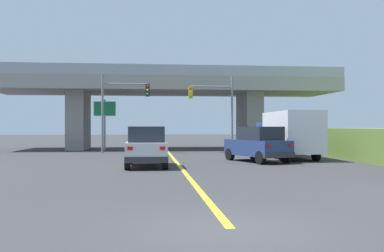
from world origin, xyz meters
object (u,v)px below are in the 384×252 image
(traffic_signal_farside, at_px, (118,103))
(highway_sign, at_px, (105,113))
(suv_lead, at_px, (147,147))
(traffic_signal_nearside, at_px, (218,104))
(box_truck, at_px, (288,134))
(suv_crossing, at_px, (258,144))

(traffic_signal_farside, distance_m, highway_sign, 4.06)
(suv_lead, distance_m, traffic_signal_nearside, 13.93)
(box_truck, relative_size, traffic_signal_farside, 1.23)
(box_truck, distance_m, highway_sign, 16.55)
(traffic_signal_nearside, relative_size, traffic_signal_farside, 1.01)
(traffic_signal_farside, bearing_deg, box_truck, -31.46)
(highway_sign, bearing_deg, traffic_signal_farside, -69.70)
(suv_lead, distance_m, traffic_signal_farside, 12.52)
(suv_lead, bearing_deg, suv_crossing, 21.96)
(suv_lead, distance_m, box_truck, 10.36)
(suv_crossing, relative_size, box_truck, 0.65)
(suv_lead, relative_size, traffic_signal_nearside, 0.71)
(suv_crossing, relative_size, traffic_signal_farside, 0.80)
(suv_crossing, bearing_deg, traffic_signal_farside, 113.39)
(traffic_signal_farside, xyz_separation_m, highway_sign, (-1.39, 3.76, -0.63))
(box_truck, distance_m, traffic_signal_nearside, 8.34)
(traffic_signal_nearside, bearing_deg, suv_crossing, -85.77)
(suv_crossing, bearing_deg, highway_sign, 108.19)
(suv_crossing, relative_size, traffic_signal_nearside, 0.79)
(highway_sign, bearing_deg, box_truck, -40.13)
(suv_crossing, relative_size, highway_sign, 1.11)
(box_truck, height_order, traffic_signal_nearside, traffic_signal_nearside)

